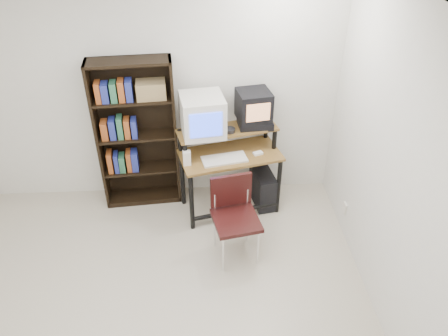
{
  "coord_description": "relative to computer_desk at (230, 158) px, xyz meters",
  "views": [
    {
      "loc": [
        0.52,
        -2.34,
        3.25
      ],
      "look_at": [
        0.71,
        1.1,
        0.89
      ],
      "focal_mm": 35.0,
      "sensor_mm": 36.0,
      "label": 1
    }
  ],
  "objects": [
    {
      "name": "floor",
      "position": [
        -0.8,
        -1.62,
        -0.68
      ],
      "size": [
        4.0,
        4.0,
        0.01
      ],
      "primitive_type": "cube",
      "color": "beige",
      "rests_on": "ground"
    },
    {
      "name": "ceiling",
      "position": [
        -0.8,
        -1.62,
        1.93
      ],
      "size": [
        4.0,
        4.0,
        0.01
      ],
      "primitive_type": "cube",
      "color": "white",
      "rests_on": "back_wall"
    },
    {
      "name": "back_wall",
      "position": [
        -0.8,
        0.38,
        0.63
      ],
      "size": [
        4.0,
        0.01,
        2.6
      ],
      "primitive_type": "cube",
      "color": "silver",
      "rests_on": "floor"
    },
    {
      "name": "right_wall",
      "position": [
        1.2,
        -1.62,
        0.63
      ],
      "size": [
        0.01,
        4.0,
        2.6
      ],
      "primitive_type": "cube",
      "color": "silver",
      "rests_on": "floor"
    },
    {
      "name": "computer_desk",
      "position": [
        0.0,
        0.0,
        0.0
      ],
      "size": [
        1.16,
        0.77,
        0.98
      ],
      "rotation": [
        0.0,
        0.0,
        0.24
      ],
      "color": "brown",
      "rests_on": "floor"
    },
    {
      "name": "crt_monitor",
      "position": [
        -0.28,
        0.04,
        0.5
      ],
      "size": [
        0.49,
        0.5,
        0.41
      ],
      "rotation": [
        0.0,
        0.0,
        0.15
      ],
      "color": "silver",
      "rests_on": "computer_desk"
    },
    {
      "name": "vcr",
      "position": [
        0.28,
        0.14,
        0.34
      ],
      "size": [
        0.38,
        0.29,
        0.08
      ],
      "primitive_type": "cube",
      "rotation": [
        0.0,
        0.0,
        0.09
      ],
      "color": "black",
      "rests_on": "computer_desk"
    },
    {
      "name": "crt_tv",
      "position": [
        0.26,
        0.17,
        0.54
      ],
      "size": [
        0.39,
        0.38,
        0.32
      ],
      "rotation": [
        0.0,
        0.0,
        0.18
      ],
      "color": "black",
      "rests_on": "vcr"
    },
    {
      "name": "cd_spindle",
      "position": [
        -0.0,
        0.03,
        0.32
      ],
      "size": [
        0.12,
        0.12,
        0.05
      ],
      "primitive_type": "cylinder",
      "rotation": [
        0.0,
        0.0,
        0.03
      ],
      "color": "#26262B",
      "rests_on": "computer_desk"
    },
    {
      "name": "keyboard",
      "position": [
        -0.06,
        -0.13,
        0.07
      ],
      "size": [
        0.5,
        0.3,
        0.03
      ],
      "primitive_type": "cube",
      "rotation": [
        0.0,
        0.0,
        0.21
      ],
      "color": "silver",
      "rests_on": "computer_desk"
    },
    {
      "name": "mousepad",
      "position": [
        0.3,
        -0.05,
        0.05
      ],
      "size": [
        0.25,
        0.22,
        0.01
      ],
      "primitive_type": "cube",
      "rotation": [
        0.0,
        0.0,
        0.21
      ],
      "color": "black",
      "rests_on": "computer_desk"
    },
    {
      "name": "mouse",
      "position": [
        0.3,
        -0.04,
        0.07
      ],
      "size": [
        0.12,
        0.09,
        0.03
      ],
      "primitive_type": "cube",
      "rotation": [
        0.0,
        0.0,
        0.38
      ],
      "color": "white",
      "rests_on": "mousepad"
    },
    {
      "name": "desk_speaker",
      "position": [
        -0.45,
        -0.19,
        0.13
      ],
      "size": [
        0.09,
        0.08,
        0.17
      ],
      "primitive_type": "cube",
      "rotation": [
        0.0,
        0.0,
        0.08
      ],
      "color": "silver",
      "rests_on": "computer_desk"
    },
    {
      "name": "pc_tower",
      "position": [
        0.39,
        0.06,
        -0.46
      ],
      "size": [
        0.28,
        0.48,
        0.42
      ],
      "primitive_type": "cube",
      "rotation": [
        0.0,
        0.0,
        0.18
      ],
      "color": "black",
      "rests_on": "floor"
    },
    {
      "name": "school_chair",
      "position": [
        -0.0,
        -0.71,
        -0.14
      ],
      "size": [
        0.51,
        0.51,
        0.86
      ],
      "rotation": [
        0.0,
        0.0,
        0.2
      ],
      "color": "black",
      "rests_on": "floor"
    },
    {
      "name": "bookshelf",
      "position": [
        -1.0,
        0.24,
        0.21
      ],
      "size": [
        0.88,
        0.36,
        1.72
      ],
      "rotation": [
        0.0,
        0.0,
        0.09
      ],
      "color": "black",
      "rests_on": "floor"
    },
    {
      "name": "wall_outlet",
      "position": [
        1.19,
        -0.47,
        -0.37
      ],
      "size": [
        0.02,
        0.08,
        0.12
      ],
      "primitive_type": "cube",
      "color": "beige",
      "rests_on": "right_wall"
    }
  ]
}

